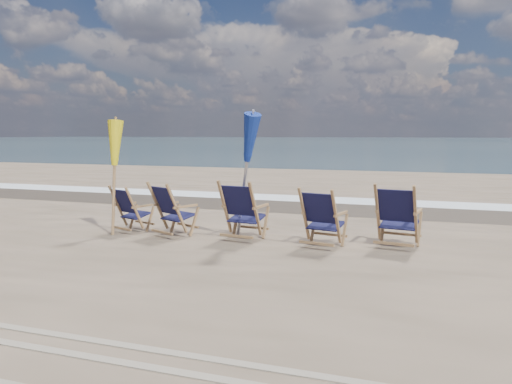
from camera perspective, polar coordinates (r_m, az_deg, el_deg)
ocean at (r=133.92m, az=17.87°, el=5.57°), size 400.00×400.00×0.00m
surf_foam at (r=14.57m, az=7.82°, el=-0.85°), size 200.00×1.40×0.01m
wet_sand_strip at (r=13.12m, az=6.55°, el=-1.68°), size 200.00×2.60×0.00m
tire_tracks at (r=4.56m, az=-22.06°, el=-18.41°), size 80.00×1.30×0.01m
beach_chair_0 at (r=9.73m, az=-13.70°, el=-2.04°), size 0.77×0.82×0.92m
beach_chair_1 at (r=9.12m, az=-9.05°, el=-2.16°), size 0.89×0.94×1.02m
beach_chair_2 at (r=8.70m, az=-0.08°, el=-2.28°), size 0.79×0.86×1.09m
beach_chair_3 at (r=8.24m, az=9.15°, el=-3.11°), size 0.79×0.85×1.02m
beach_chair_4 at (r=8.48m, az=17.76°, el=-2.81°), size 0.81×0.89×1.10m
umbrella_yellow at (r=9.77m, az=-16.04°, el=4.77°), size 0.30×0.30×2.14m
umbrella_blue at (r=8.83m, az=-1.35°, el=6.05°), size 0.30×0.30×2.34m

